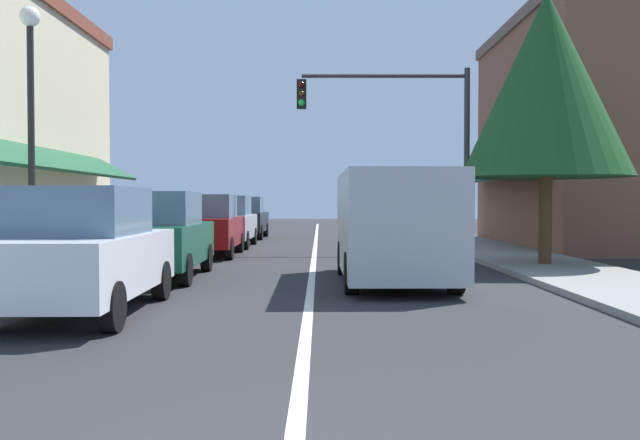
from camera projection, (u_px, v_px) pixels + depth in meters
ground_plane at (317, 251)px, 21.49m from camera, size 80.00×80.00×0.00m
sidewalk_left at (144, 249)px, 21.50m from camera, size 2.60×56.00×0.12m
sidewalk_right at (490, 249)px, 21.47m from camera, size 2.60×56.00×0.12m
lane_center_stripe at (317, 251)px, 21.49m from camera, size 0.14×52.00×0.01m
storefront_right_block at (588, 133)px, 23.35m from camera, size 6.40×10.20×7.88m
parked_car_nearest_left at (85, 251)px, 9.40m from camera, size 1.84×4.13×1.77m
parked_car_second_left at (160, 235)px, 13.81m from camera, size 1.85×4.13×1.77m
parked_car_third_left at (210, 226)px, 19.50m from camera, size 1.82×4.12×1.77m
parked_car_far_left at (229, 222)px, 23.41m from camera, size 1.79×4.10×1.77m
parked_car_distant_left at (247, 218)px, 28.91m from camera, size 1.80×4.11×1.77m
van_in_lane at (395, 224)px, 13.02m from camera, size 2.04×5.20×2.12m
traffic_signal_mast_arm at (410, 125)px, 21.25m from camera, size 5.45×0.50×5.77m
street_lamp_left_near at (33, 101)px, 12.16m from camera, size 0.36×0.36×5.06m
tree_right_near at (549, 85)px, 15.70m from camera, size 3.92×3.92×6.45m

